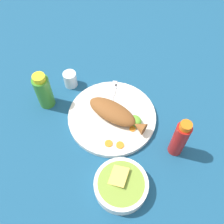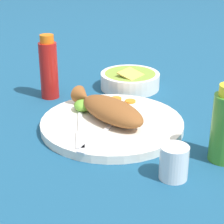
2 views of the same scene
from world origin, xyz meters
The scene contains 12 objects.
ground_plane centered at (0.00, 0.00, 0.00)m, with size 4.00×4.00×0.00m, color navy.
main_plate centered at (0.00, 0.00, 0.01)m, with size 0.31×0.31×0.02m, color white.
fried_fish centered at (-0.01, 0.00, 0.04)m, with size 0.23×0.14×0.05m.
fork_near centered at (0.06, -0.05, 0.02)m, with size 0.14×0.14×0.00m.
fork_far centered at (0.03, -0.08, 0.02)m, with size 0.18×0.06×0.00m.
carrot_slice_near centered at (-0.08, 0.08, 0.02)m, with size 0.03×0.03×0.00m, color orange.
carrot_slice_mid centered at (-0.11, 0.05, 0.02)m, with size 0.03×0.03×0.00m, color orange.
carrot_slice_far centered at (-0.09, -0.02, 0.02)m, with size 0.02×0.02×0.00m, color orange.
lime_wedge_main centered at (-0.07, -0.05, 0.03)m, with size 0.05×0.04×0.03m, color #6BB233.
hot_sauce_bottle_red centered at (-0.23, -0.09, 0.08)m, with size 0.05×0.05×0.17m.
salt_cup centered at (0.22, 0.04, 0.03)m, with size 0.05×0.05×0.06m.
guacamole_bowl centered at (-0.22, 0.13, 0.02)m, with size 0.16×0.16×0.06m.
Camera 2 is at (0.76, -0.27, 0.40)m, focal length 65.00 mm.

